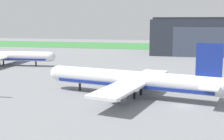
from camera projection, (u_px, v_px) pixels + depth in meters
The scene contains 4 objects.
ground_plane at pixel (183, 106), 62.00m from camera, with size 440.00×440.00×0.00m, color slate.
grass_field_strip at pixel (186, 47), 207.02m from camera, with size 440.00×56.00×0.08m, color #387A3C.
airliner_near_right at pixel (131, 80), 69.67m from camera, with size 42.73×34.61×12.65m.
airliner_far_left at pixel (4, 56), 118.83m from camera, with size 40.78×32.73×11.84m.
Camera 1 is at (0.11, -61.81, 16.90)m, focal length 49.20 mm.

